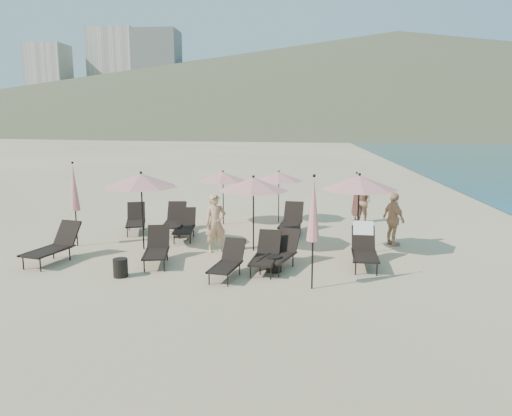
# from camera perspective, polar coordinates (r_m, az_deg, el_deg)

# --- Properties ---
(ground) EXTENTS (800.00, 800.00, 0.00)m
(ground) POSITION_cam_1_polar(r_m,az_deg,el_deg) (13.47, 0.59, -7.27)
(ground) COLOR #D6BA8C
(ground) RESTS_ON ground
(volcanic_headland) EXTENTS (690.00, 690.00, 55.00)m
(volcanic_headland) POSITION_cam_1_polar(r_m,az_deg,el_deg) (324.00, 17.60, 13.69)
(volcanic_headland) COLOR brown
(volcanic_headland) RESTS_ON ground
(hotel_skyline) EXTENTS (109.00, 82.00, 55.00)m
(hotel_skyline) POSITION_cam_1_polar(r_m,az_deg,el_deg) (300.02, -14.25, 13.72)
(hotel_skyline) COLOR beige
(hotel_skyline) RESTS_ON ground
(lounger_0) EXTENTS (1.16, 1.97, 1.07)m
(lounger_0) POSITION_cam_1_polar(r_m,az_deg,el_deg) (15.33, -22.11, -3.94)
(lounger_0) COLOR black
(lounger_0) RESTS_ON ground
(lounger_1) EXTENTS (0.92, 1.77, 0.97)m
(lounger_1) POSITION_cam_1_polar(r_m,az_deg,el_deg) (14.35, -11.27, -4.50)
(lounger_1) COLOR black
(lounger_1) RESTS_ON ground
(lounger_2) EXTENTS (0.88, 1.63, 0.89)m
(lounger_2) POSITION_cam_1_polar(r_m,az_deg,el_deg) (12.94, -3.24, -6.11)
(lounger_2) COLOR black
(lounger_2) RESTS_ON ground
(lounger_3) EXTENTS (0.83, 1.74, 0.97)m
(lounger_3) POSITION_cam_1_polar(r_m,az_deg,el_deg) (13.49, 1.15, -5.25)
(lounger_3) COLOR black
(lounger_3) RESTS_ON ground
(lounger_4) EXTENTS (1.18, 1.81, 0.97)m
(lounger_4) POSITION_cam_1_polar(r_m,az_deg,el_deg) (13.69, 2.85, -5.02)
(lounger_4) COLOR black
(lounger_4) RESTS_ON ground
(lounger_5) EXTENTS (0.77, 1.84, 1.12)m
(lounger_5) POSITION_cam_1_polar(r_m,az_deg,el_deg) (14.21, 12.26, -4.33)
(lounger_5) COLOR black
(lounger_5) RESTS_ON ground
(lounger_6) EXTENTS (1.09, 1.82, 0.98)m
(lounger_6) POSITION_cam_1_polar(r_m,az_deg,el_deg) (18.49, -13.56, -1.27)
(lounger_6) COLOR black
(lounger_6) RESTS_ON ground
(lounger_7) EXTENTS (0.83, 1.85, 1.03)m
(lounger_7) POSITION_cam_1_polar(r_m,az_deg,el_deg) (18.00, -9.28, -1.35)
(lounger_7) COLOR black
(lounger_7) RESTS_ON ground
(lounger_8) EXTENTS (0.79, 1.72, 0.96)m
(lounger_8) POSITION_cam_1_polar(r_m,az_deg,el_deg) (17.18, -8.13, -1.99)
(lounger_8) COLOR black
(lounger_8) RESTS_ON ground
(lounger_9) EXTENTS (0.93, 1.90, 1.05)m
(lounger_9) POSITION_cam_1_polar(r_m,az_deg,el_deg) (17.71, 4.07, -1.41)
(lounger_9) COLOR black
(lounger_9) RESTS_ON ground
(lounger_10) EXTENTS (0.66, 1.65, 1.01)m
(lounger_10) POSITION_cam_1_polar(r_m,az_deg,el_deg) (17.92, 4.20, -1.29)
(lounger_10) COLOR black
(lounger_10) RESTS_ON ground
(umbrella_open_0) EXTENTS (2.28, 2.28, 2.46)m
(umbrella_open_0) POSITION_cam_1_polar(r_m,az_deg,el_deg) (15.73, -13.00, 3.09)
(umbrella_open_0) COLOR black
(umbrella_open_0) RESTS_ON ground
(umbrella_open_1) EXTENTS (2.19, 2.19, 2.35)m
(umbrella_open_1) POSITION_cam_1_polar(r_m,az_deg,el_deg) (15.14, -0.30, 2.75)
(umbrella_open_1) COLOR black
(umbrella_open_1) RESTS_ON ground
(umbrella_open_2) EXTENTS (2.29, 2.29, 2.47)m
(umbrella_open_2) POSITION_cam_1_polar(r_m,az_deg,el_deg) (15.03, 11.72, 2.87)
(umbrella_open_2) COLOR black
(umbrella_open_2) RESTS_ON ground
(umbrella_open_3) EXTENTS (1.95, 1.95, 2.10)m
(umbrella_open_3) POSITION_cam_1_polar(r_m,az_deg,el_deg) (19.14, -3.80, 3.60)
(umbrella_open_3) COLOR black
(umbrella_open_3) RESTS_ON ground
(umbrella_open_4) EXTENTS (1.92, 1.92, 2.06)m
(umbrella_open_4) POSITION_cam_1_polar(r_m,az_deg,el_deg) (19.48, 2.63, 3.63)
(umbrella_open_4) COLOR black
(umbrella_open_4) RESTS_ON ground
(umbrella_closed_0) EXTENTS (0.32, 0.32, 2.78)m
(umbrella_closed_0) POSITION_cam_1_polar(r_m,az_deg,el_deg) (11.75, 6.58, -0.22)
(umbrella_closed_0) COLOR black
(umbrella_closed_0) RESTS_ON ground
(umbrella_closed_1) EXTENTS (0.28, 0.28, 2.42)m
(umbrella_closed_1) POSITION_cam_1_polar(r_m,az_deg,el_deg) (15.87, 11.36, 1.44)
(umbrella_closed_1) COLOR black
(umbrella_closed_1) RESTS_ON ground
(umbrella_closed_2) EXTENTS (0.32, 0.32, 2.72)m
(umbrella_closed_2) POSITION_cam_1_polar(r_m,az_deg,el_deg) (16.73, -20.09, 2.19)
(umbrella_closed_2) COLOR black
(umbrella_closed_2) RESTS_ON ground
(side_table_0) EXTENTS (0.38, 0.38, 0.48)m
(side_table_0) POSITION_cam_1_polar(r_m,az_deg,el_deg) (13.44, -15.23, -6.61)
(side_table_0) COLOR black
(side_table_0) RESTS_ON ground
(side_table_1) EXTENTS (0.43, 0.43, 0.42)m
(side_table_1) POSITION_cam_1_polar(r_m,az_deg,el_deg) (13.44, 2.05, -6.39)
(side_table_1) COLOR black
(side_table_1) RESTS_ON ground
(beachgoer_a) EXTENTS (0.77, 0.66, 1.78)m
(beachgoer_a) POSITION_cam_1_polar(r_m,az_deg,el_deg) (15.25, -4.66, -1.76)
(beachgoer_a) COLOR tan
(beachgoer_a) RESTS_ON ground
(beachgoer_b) EXTENTS (1.01, 1.02, 1.66)m
(beachgoer_b) POSITION_cam_1_polar(r_m,az_deg,el_deg) (19.91, 12.02, 0.67)
(beachgoer_b) COLOR #97684E
(beachgoer_b) RESTS_ON ground
(beachgoer_c) EXTENTS (0.82, 1.09, 1.73)m
(beachgoer_c) POSITION_cam_1_polar(r_m,az_deg,el_deg) (16.58, 15.46, -1.24)
(beachgoer_c) COLOR tan
(beachgoer_c) RESTS_ON ground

